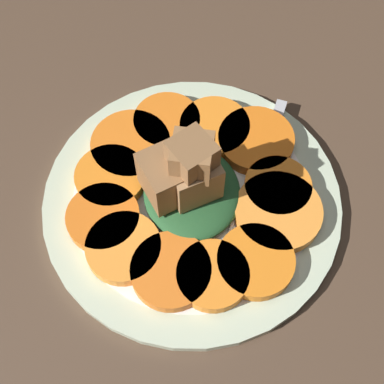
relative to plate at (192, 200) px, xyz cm
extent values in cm
cube|color=#4C3828|center=(0.00, 0.00, -1.52)|extent=(120.00, 120.00, 2.00)
cylinder|color=beige|center=(0.00, 0.00, -0.02)|extent=(28.66, 28.66, 1.00)
cylinder|color=white|center=(0.00, 0.00, 0.03)|extent=(22.93, 22.93, 1.00)
cylinder|color=orange|center=(5.53, -6.89, 1.23)|extent=(7.65, 7.65, 1.30)
cylinder|color=orange|center=(7.43, -2.93, 1.23)|extent=(7.13, 7.13, 1.30)
cylinder|color=orange|center=(8.54, 1.85, 1.23)|extent=(6.80, 6.80, 1.30)
cylinder|color=orange|center=(6.00, 5.61, 1.23)|extent=(7.93, 7.93, 1.30)
cylinder|color=orange|center=(2.46, 7.67, 1.23)|extent=(6.85, 6.85, 1.30)
cylinder|color=orange|center=(-1.84, 8.40, 1.23)|extent=(6.81, 6.81, 1.30)
cylinder|color=orange|center=(-5.00, 6.59, 1.23)|extent=(6.83, 6.83, 1.30)
cylinder|color=orange|center=(-7.54, 2.50, 1.23)|extent=(7.16, 7.16, 1.30)
cylinder|color=orange|center=(-8.26, -1.12, 1.23)|extent=(6.44, 6.44, 1.30)
cylinder|color=orange|center=(-7.28, -5.04, 1.23)|extent=(6.94, 6.94, 1.30)
cylinder|color=orange|center=(-2.61, -7.82, 1.23)|extent=(8.17, 8.17, 1.30)
cylinder|color=orange|center=(0.26, -8.20, 1.23)|extent=(6.41, 6.41, 1.30)
ellipsoid|color=#235128|center=(0.00, 0.00, 1.59)|extent=(10.17, 9.16, 2.02)
cube|color=brown|center=(0.31, 2.05, 4.84)|extent=(5.88, 5.88, 4.47)
cube|color=#9E754C|center=(-0.43, 0.04, 4.76)|extent=(5.53, 5.53, 4.32)
cube|color=olive|center=(0.36, -0.12, 7.77)|extent=(4.15, 4.15, 3.44)
cube|color=brown|center=(-0.46, 0.39, 7.77)|extent=(4.75, 4.75, 3.44)
cube|color=#B2B2B7|center=(4.78, -8.00, 0.78)|extent=(11.94, 5.90, 0.40)
cube|color=#B2B2B7|center=(-1.68, -5.26, 0.78)|extent=(2.30, 2.72, 0.40)
cube|color=#B2B2B7|center=(-5.04, -4.92, 0.78)|extent=(4.66, 2.21, 0.40)
cube|color=#B2B2B7|center=(-4.78, -4.31, 0.78)|extent=(4.66, 2.21, 0.40)
cube|color=#B2B2B7|center=(-4.52, -3.70, 0.78)|extent=(4.66, 2.21, 0.40)
cube|color=#B2B2B7|center=(-4.26, -3.08, 0.78)|extent=(4.66, 2.21, 0.40)
camera|label=1|loc=(-24.07, 2.03, 45.69)|focal=50.00mm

